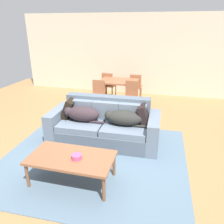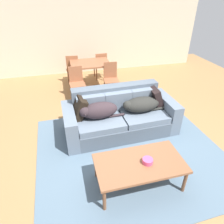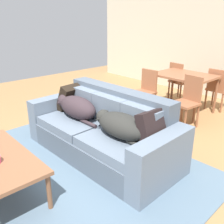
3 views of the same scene
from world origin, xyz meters
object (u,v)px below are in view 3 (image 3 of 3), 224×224
(dining_chair_near_left, at_px, (145,89))
(dining_chair_far_right, at_px, (218,87))
(dining_table, at_px, (184,78))
(couch, at_px, (104,131))
(dog_on_left_cushion, at_px, (76,107))
(dining_chair_far_left, at_px, (178,80))
(dog_on_right_cushion, at_px, (121,125))
(throw_pillow_by_left_arm, at_px, (72,97))
(throw_pillow_by_right_arm, at_px, (154,128))
(dining_chair_near_right, at_px, (188,99))

(dining_chair_near_left, bearing_deg, dining_chair_far_right, 50.33)
(dining_table, bearing_deg, dining_chair_near_left, -127.96)
(couch, distance_m, dog_on_left_cushion, 0.55)
(dining_table, bearing_deg, dog_on_left_cushion, -95.80)
(dining_chair_near_left, height_order, dining_chair_far_left, dining_chair_far_left)
(dog_on_right_cushion, distance_m, dining_chair_far_right, 2.99)
(dog_on_right_cushion, distance_m, throw_pillow_by_left_arm, 1.24)
(throw_pillow_by_left_arm, bearing_deg, couch, -2.34)
(throw_pillow_by_left_arm, distance_m, throw_pillow_by_right_arm, 1.62)
(dining_chair_far_left, bearing_deg, dining_chair_near_left, 96.61)
(dining_chair_near_left, xyz_separation_m, dining_chair_near_right, (0.94, 0.02, 0.02))
(throw_pillow_by_right_arm, height_order, dining_chair_far_left, dining_chair_far_left)
(throw_pillow_by_left_arm, distance_m, dining_chair_far_right, 3.05)
(throw_pillow_by_left_arm, xyz_separation_m, dining_table, (0.59, 2.26, 0.05))
(throw_pillow_by_left_arm, height_order, dining_chair_far_right, throw_pillow_by_left_arm)
(dog_on_left_cushion, distance_m, throw_pillow_by_left_arm, 0.38)
(couch, distance_m, dining_chair_near_right, 1.74)
(dining_chair_far_right, bearing_deg, dining_chair_near_left, 50.90)
(throw_pillow_by_left_arm, relative_size, dining_chair_near_left, 0.49)
(couch, bearing_deg, dining_chair_far_right, 84.41)
(throw_pillow_by_right_arm, height_order, dining_table, throw_pillow_by_right_arm)
(dining_chair_near_left, distance_m, dining_chair_far_left, 1.14)
(dining_table, xyz_separation_m, dining_chair_far_left, (-0.47, 0.54, -0.20))
(dog_on_right_cushion, xyz_separation_m, dining_chair_near_right, (-0.17, 1.80, -0.11))
(dining_table, distance_m, dining_chair_near_left, 0.79)
(couch, bearing_deg, throw_pillow_by_right_arm, 3.88)
(dog_on_left_cushion, relative_size, throw_pillow_by_right_arm, 2.10)
(throw_pillow_by_left_arm, relative_size, throw_pillow_by_right_arm, 1.01)
(throw_pillow_by_left_arm, bearing_deg, dining_table, 75.34)
(throw_pillow_by_right_arm, distance_m, dining_table, 2.45)
(dining_chair_near_left, relative_size, dining_chair_far_left, 0.99)
(throw_pillow_by_left_arm, relative_size, dining_chair_far_left, 0.48)
(dining_chair_far_right, bearing_deg, couch, 83.47)
(dining_table, bearing_deg, dining_chair_far_right, 54.75)
(dining_chair_near_right, xyz_separation_m, dining_chair_far_right, (-0.04, 1.18, -0.01))
(dining_chair_near_right, distance_m, dining_chair_far_left, 1.46)
(dining_chair_far_left, bearing_deg, throw_pillow_by_right_arm, 125.15)
(throw_pillow_by_right_arm, relative_size, dining_chair_near_right, 0.47)
(dining_chair_near_left, xyz_separation_m, dining_chair_far_right, (0.90, 1.21, 0.00))
(dining_chair_far_right, bearing_deg, dog_on_right_cushion, 91.60)
(dining_table, distance_m, dining_chair_far_right, 0.77)
(couch, bearing_deg, dining_chair_near_left, 110.65)
(dog_on_left_cushion, bearing_deg, dining_chair_far_left, 92.78)
(throw_pillow_by_right_arm, height_order, dining_chair_near_right, dining_chair_near_right)
(dining_table, height_order, dining_chair_far_left, dining_chair_far_left)
(dining_table, height_order, dining_chair_near_left, dining_chair_near_left)
(dining_table, relative_size, dining_chair_far_left, 1.28)
(dog_on_left_cushion, bearing_deg, dining_chair_near_left, 95.50)
(throw_pillow_by_right_arm, bearing_deg, dining_chair_far_right, 102.09)
(couch, height_order, dog_on_right_cushion, couch)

